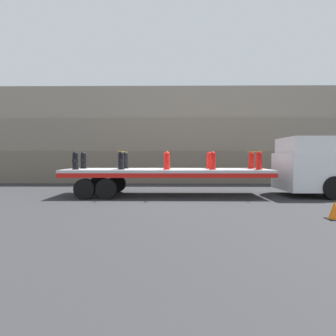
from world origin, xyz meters
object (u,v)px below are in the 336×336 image
object	(u,v)px
traffic_cone	(334,211)
fire_hydrant_black_far_0	(83,160)
fire_hydrant_black_near_0	(75,161)
fire_hydrant_red_near_4	(259,161)
fire_hydrant_red_near_3	(213,161)
fire_hydrant_red_far_3	(209,160)
fire_hydrant_black_near_1	(121,161)
fire_hydrant_black_far_1	(125,160)
truck_cab	(310,166)
fire_hydrant_red_far_2	(167,160)
flatbed_trailer	(153,174)
fire_hydrant_red_near_2	(167,161)
fire_hydrant_red_far_4	(251,160)

from	to	relation	value
traffic_cone	fire_hydrant_black_far_0	bearing A→B (deg)	149.84
fire_hydrant_black_near_0	fire_hydrant_red_near_4	world-z (taller)	same
fire_hydrant_red_near_3	fire_hydrant_red_far_3	size ratio (longest dim) A/B	1.00
fire_hydrant_black_near_1	fire_hydrant_black_far_1	world-z (taller)	same
fire_hydrant_black_near_0	fire_hydrant_red_far_3	world-z (taller)	same
truck_cab	fire_hydrant_red_far_2	size ratio (longest dim) A/B	3.33
fire_hydrant_black_far_1	fire_hydrant_red_far_3	world-z (taller)	same
fire_hydrant_red_far_2	flatbed_trailer	bearing A→B (deg)	-141.42
flatbed_trailer	fire_hydrant_red_near_3	size ratio (longest dim) A/B	11.53
fire_hydrant_red_near_2	traffic_cone	bearing A→B (deg)	-40.32
fire_hydrant_black_far_1	fire_hydrant_red_near_2	world-z (taller)	same
truck_cab	flatbed_trailer	distance (m)	7.60
fire_hydrant_black_far_0	fire_hydrant_black_far_1	xyz separation A→B (m)	(2.12, 0.00, 0.00)
fire_hydrant_red_far_4	fire_hydrant_black_near_0	bearing A→B (deg)	-172.54
truck_cab	fire_hydrant_red_far_3	size ratio (longest dim) A/B	3.33
fire_hydrant_red_far_4	flatbed_trailer	bearing A→B (deg)	-173.58
truck_cab	fire_hydrant_black_near_0	distance (m)	11.15
truck_cab	flatbed_trailer	bearing A→B (deg)	180.00
fire_hydrant_red_far_2	fire_hydrant_red_near_3	world-z (taller)	same
fire_hydrant_red_far_3	fire_hydrant_black_near_0	bearing A→B (deg)	-170.10
truck_cab	fire_hydrant_red_near_3	distance (m)	4.82
traffic_cone	fire_hydrant_red_far_4	bearing A→B (deg)	98.64
fire_hydrant_black_far_0	flatbed_trailer	bearing A→B (deg)	-8.90
fire_hydrant_black_near_0	fire_hydrant_red_far_2	bearing A→B (deg)	14.68
truck_cab	fire_hydrant_red_near_3	xyz separation A→B (m)	(-4.78, -0.55, 0.27)
fire_hydrant_black_near_0	traffic_cone	size ratio (longest dim) A/B	1.51
fire_hydrant_red_far_4	fire_hydrant_red_near_2	bearing A→B (deg)	-165.32
truck_cab	fire_hydrant_red_near_3	world-z (taller)	truck_cab
fire_hydrant_black_far_1	fire_hydrant_red_far_3	xyz separation A→B (m)	(4.24, 0.00, 0.00)
fire_hydrant_red_far_2	traffic_cone	size ratio (longest dim) A/B	1.51
fire_hydrant_black_near_1	fire_hydrant_red_far_3	world-z (taller)	same
fire_hydrant_black_near_0	fire_hydrant_red_near_3	bearing A→B (deg)	0.00
flatbed_trailer	fire_hydrant_red_near_4	distance (m)	5.01
fire_hydrant_black_far_0	fire_hydrant_red_near_4	distance (m)	8.55
fire_hydrant_red_near_2	flatbed_trailer	bearing A→B (deg)	141.42
fire_hydrant_black_far_1	fire_hydrant_red_near_4	size ratio (longest dim) A/B	1.00
truck_cab	fire_hydrant_red_near_2	xyz separation A→B (m)	(-6.90, -0.55, 0.27)
fire_hydrant_red_near_3	traffic_cone	size ratio (longest dim) A/B	1.51
truck_cab	flatbed_trailer	xyz separation A→B (m)	(-7.59, 0.00, -0.38)
fire_hydrant_black_far_1	fire_hydrant_red_far_4	bearing A→B (deg)	0.00
flatbed_trailer	fire_hydrant_red_far_3	size ratio (longest dim) A/B	11.53
flatbed_trailer	traffic_cone	xyz separation A→B (m)	(5.75, -4.85, -0.77)
fire_hydrant_red_far_2	fire_hydrant_red_near_4	size ratio (longest dim) A/B	1.00
fire_hydrant_black_far_1	fire_hydrant_black_far_0	bearing A→B (deg)	180.00
flatbed_trailer	fire_hydrant_red_far_2	world-z (taller)	fire_hydrant_red_far_2
fire_hydrant_red_near_2	fire_hydrant_red_near_3	world-z (taller)	same
fire_hydrant_black_near_1	fire_hydrant_red_near_3	xyz separation A→B (m)	(4.24, 0.00, 0.00)
flatbed_trailer	fire_hydrant_red_far_2	size ratio (longest dim) A/B	11.53
flatbed_trailer	fire_hydrant_black_near_1	xyz separation A→B (m)	(-1.42, -0.55, 0.65)
flatbed_trailer	fire_hydrant_red_far_2	bearing A→B (deg)	38.58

